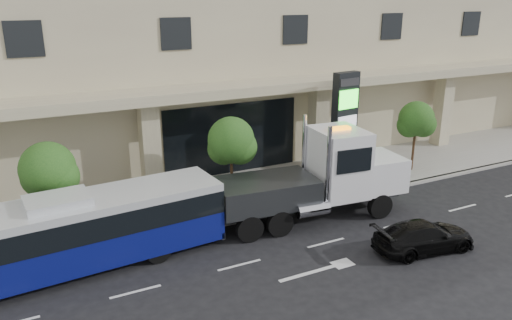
{
  "coord_description": "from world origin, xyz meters",
  "views": [
    {
      "loc": [
        -11.06,
        -16.84,
        9.83
      ],
      "look_at": [
        -1.51,
        2.0,
        2.85
      ],
      "focal_mm": 35.0,
      "sensor_mm": 36.0,
      "label": 1
    }
  ],
  "objects_px": {
    "signage_pylon": "(344,127)",
    "black_sedan": "(424,236)",
    "tow_truck": "(320,178)",
    "city_bus": "(62,235)"
  },
  "relations": [
    {
      "from": "city_bus",
      "to": "tow_truck",
      "type": "relative_size",
      "value": 1.19
    },
    {
      "from": "signage_pylon",
      "to": "black_sedan",
      "type": "bearing_deg",
      "value": -109.3
    },
    {
      "from": "signage_pylon",
      "to": "city_bus",
      "type": "bearing_deg",
      "value": -175.25
    },
    {
      "from": "city_bus",
      "to": "tow_truck",
      "type": "xyz_separation_m",
      "value": [
        11.13,
        -0.12,
        0.36
      ]
    },
    {
      "from": "tow_truck",
      "to": "signage_pylon",
      "type": "xyz_separation_m",
      "value": [
        3.66,
        3.25,
        1.25
      ]
    },
    {
      "from": "city_bus",
      "to": "tow_truck",
      "type": "bearing_deg",
      "value": -4.94
    },
    {
      "from": "black_sedan",
      "to": "signage_pylon",
      "type": "height_order",
      "value": "signage_pylon"
    },
    {
      "from": "tow_truck",
      "to": "black_sedan",
      "type": "relative_size",
      "value": 2.4
    },
    {
      "from": "black_sedan",
      "to": "signage_pylon",
      "type": "relative_size",
      "value": 0.72
    },
    {
      "from": "city_bus",
      "to": "signage_pylon",
      "type": "xyz_separation_m",
      "value": [
        14.8,
        3.14,
        1.61
      ]
    }
  ]
}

